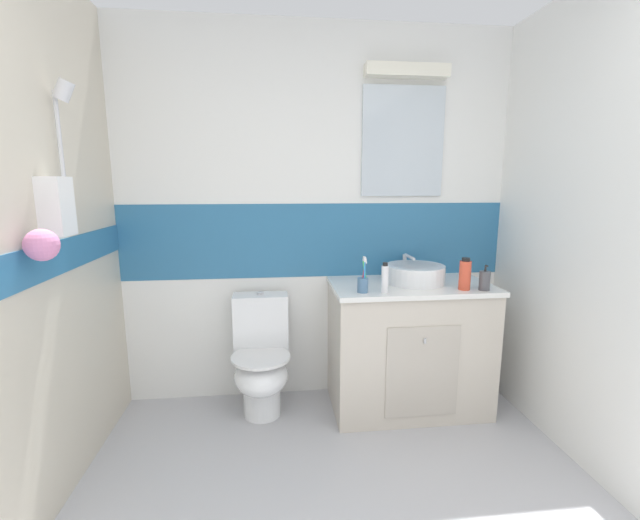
{
  "coord_description": "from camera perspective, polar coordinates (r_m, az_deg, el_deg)",
  "views": [
    {
      "loc": [
        -0.3,
        -0.4,
        1.48
      ],
      "look_at": [
        -0.04,
        1.85,
        1.07
      ],
      "focal_mm": 23.38,
      "sensor_mm": 36.0,
      "label": 1
    }
  ],
  "objects": [
    {
      "name": "wall_back_tiled",
      "position": [
        2.87,
        -0.3,
        6.0
      ],
      "size": [
        3.2,
        0.2,
        2.5
      ],
      "color": "white",
      "rests_on": "ground_plane"
    },
    {
      "name": "soap_dispenser",
      "position": [
        2.69,
        21.6,
        -2.63
      ],
      "size": [
        0.06,
        0.06,
        0.16
      ],
      "color": "#4C4C51",
      "rests_on": "vanity_cabinet"
    },
    {
      "name": "deodorant_spray_can",
      "position": [
        2.47,
        8.87,
        -2.49
      ],
      "size": [
        0.04,
        0.04,
        0.18
      ],
      "color": "white",
      "rests_on": "vanity_cabinet"
    },
    {
      "name": "vanity_cabinet",
      "position": [
        2.87,
        11.95,
        -11.41
      ],
      "size": [
        1.02,
        0.58,
        0.85
      ],
      "color": "beige",
      "rests_on": "ground_plane"
    },
    {
      "name": "toilet",
      "position": [
        2.79,
        -8.04,
        -13.37
      ],
      "size": [
        0.37,
        0.5,
        0.78
      ],
      "color": "white",
      "rests_on": "ground_plane"
    },
    {
      "name": "sink_basin",
      "position": [
        2.76,
        12.85,
        -1.78
      ],
      "size": [
        0.38,
        0.42,
        0.16
      ],
      "color": "white",
      "rests_on": "vanity_cabinet"
    },
    {
      "name": "toothbrush_cup",
      "position": [
        2.46,
        5.91,
        -3.09
      ],
      "size": [
        0.06,
        0.06,
        0.21
      ],
      "color": "#4C7299",
      "rests_on": "vanity_cabinet"
    },
    {
      "name": "mouthwash_bottle",
      "position": [
        2.65,
        19.23,
        -1.89
      ],
      "size": [
        0.07,
        0.07,
        0.2
      ],
      "color": "#D84C33",
      "rests_on": "vanity_cabinet"
    }
  ]
}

